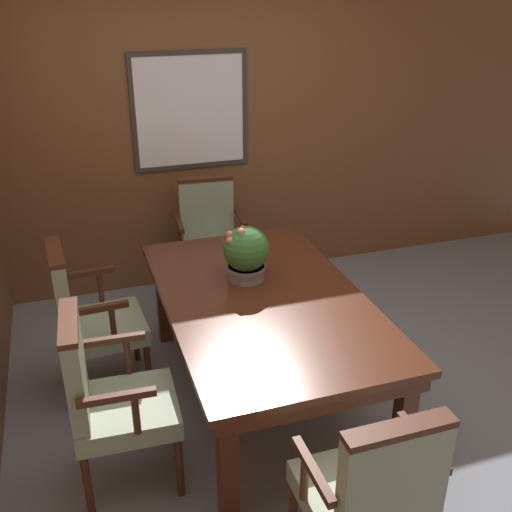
# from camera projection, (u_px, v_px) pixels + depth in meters

# --- Properties ---
(ground_plane) EXTENTS (14.00, 14.00, 0.00)m
(ground_plane) POSITION_uv_depth(u_px,v_px,m) (275.00, 403.00, 3.78)
(ground_plane) COLOR gray
(wall_back) EXTENTS (7.20, 0.08, 2.45)m
(wall_back) POSITION_uv_depth(u_px,v_px,m) (198.00, 141.00, 4.87)
(wall_back) COLOR brown
(wall_back) RESTS_ON ground_plane
(dining_table) EXTENTS (1.16, 1.93, 0.73)m
(dining_table) POSITION_uv_depth(u_px,v_px,m) (264.00, 310.00, 3.58)
(dining_table) COLOR #4C2314
(dining_table) RESTS_ON ground_plane
(chair_left_far) EXTENTS (0.54, 0.55, 1.01)m
(chair_left_far) POSITION_uv_depth(u_px,v_px,m) (88.00, 315.00, 3.71)
(chair_left_far) COLOR #472314
(chair_left_far) RESTS_ON ground_plane
(chair_left_near) EXTENTS (0.54, 0.54, 1.01)m
(chair_left_near) POSITION_uv_depth(u_px,v_px,m) (108.00, 395.00, 2.99)
(chair_left_near) COLOR #472314
(chair_left_near) RESTS_ON ground_plane
(chair_head_far) EXTENTS (0.55, 0.55, 1.01)m
(chair_head_far) POSITION_uv_depth(u_px,v_px,m) (210.00, 237.00, 4.80)
(chair_head_far) COLOR #472314
(chair_head_far) RESTS_ON ground_plane
(chair_head_near) EXTENTS (0.53, 0.52, 1.01)m
(chair_head_near) POSITION_uv_depth(u_px,v_px,m) (371.00, 494.00, 2.42)
(chair_head_near) COLOR #472314
(chair_head_near) RESTS_ON ground_plane
(potted_plant) EXTENTS (0.28, 0.29, 0.36)m
(potted_plant) POSITION_uv_depth(u_px,v_px,m) (246.00, 253.00, 3.68)
(potted_plant) COLOR gray
(potted_plant) RESTS_ON dining_table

